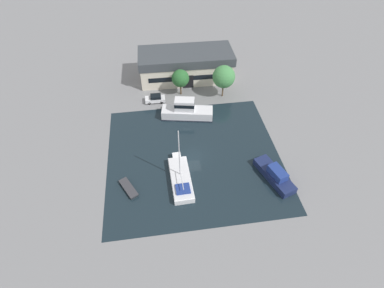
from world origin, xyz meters
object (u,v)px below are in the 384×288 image
quay_tree_by_water (180,78)px  cabin_boat (275,175)px  parked_car (155,99)px  small_dinghy (129,188)px  motor_cruiser (186,111)px  quay_tree_near_building (224,77)px  warehouse_building (186,65)px  sailboat_moored (181,178)px

quay_tree_by_water → cabin_boat: 28.57m
quay_tree_by_water → cabin_boat: (12.43, -25.54, -3.10)m
parked_car → small_dinghy: bearing=167.0°
motor_cruiser → small_dinghy: motor_cruiser is taller
quay_tree_near_building → warehouse_building: bearing=129.1°
warehouse_building → motor_cruiser: 14.59m
motor_cruiser → sailboat_moored: bearing=-179.7°
quay_tree_by_water → small_dinghy: bearing=-114.7°
warehouse_building → cabin_boat: warehouse_building is taller
warehouse_building → small_dinghy: (-13.17, -30.89, -2.98)m
quay_tree_by_water → cabin_boat: bearing=-64.0°
sailboat_moored → cabin_boat: (15.24, -1.67, 0.26)m
quay_tree_near_building → quay_tree_by_water: size_ratio=1.22×
quay_tree_near_building → small_dinghy: 30.43m
motor_cruiser → warehouse_building: bearing=4.2°
quay_tree_near_building → quay_tree_by_water: quay_tree_near_building is taller
sailboat_moored → warehouse_building: bearing=79.5°
quay_tree_by_water → cabin_boat: size_ratio=0.68×
motor_cruiser → quay_tree_by_water: bearing=12.7°
quay_tree_near_building → motor_cruiser: size_ratio=0.68×
quay_tree_near_building → parked_car: 15.06m
warehouse_building → parked_car: bearing=-131.0°
quay_tree_by_water → small_dinghy: 27.12m
sailboat_moored → cabin_boat: size_ratio=1.22×
parked_car → cabin_boat: (18.10, -23.54, 0.08)m
quay_tree_near_building → cabin_boat: 24.15m
quay_tree_near_building → small_dinghy: quay_tree_near_building is taller
quay_tree_by_water → sailboat_moored: size_ratio=0.56×
sailboat_moored → quay_tree_by_water: bearing=81.7°
parked_car → sailboat_moored: size_ratio=0.40×
warehouse_building → motor_cruiser: warehouse_building is taller
parked_car → sailboat_moored: (2.86, -21.87, -0.18)m
small_dinghy → quay_tree_near_building: bearing=-159.6°
warehouse_building → sailboat_moored: (-4.77, -30.34, -2.62)m
warehouse_building → small_dinghy: warehouse_building is taller
quay_tree_by_water → quay_tree_near_building: bearing=-12.6°
small_dinghy → cabin_boat: size_ratio=0.51×
quay_tree_near_building → parked_car: quay_tree_near_building is taller
quay_tree_by_water → parked_car: size_ratio=1.40×
quay_tree_by_water → cabin_boat: quay_tree_by_water is taller
quay_tree_near_building → sailboat_moored: sailboat_moored is taller
warehouse_building → quay_tree_near_building: quay_tree_near_building is taller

